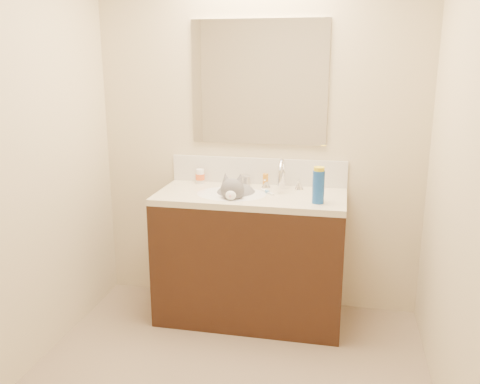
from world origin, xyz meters
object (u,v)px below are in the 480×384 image
at_px(faucet, 282,177).
at_px(silver_jar, 246,181).
at_px(basin, 231,204).
at_px(amber_bottle, 265,180).
at_px(pill_bottle, 200,176).
at_px(cat, 236,198).
at_px(vanity_cabinet, 250,259).
at_px(spray_can, 318,187).

relative_size(faucet, silver_jar, 4.38).
xyz_separation_m(basin, amber_bottle, (0.18, 0.22, 0.12)).
bearing_deg(basin, amber_bottle, 49.63).
bearing_deg(pill_bottle, cat, -34.57).
distance_m(cat, silver_jar, 0.22).
bearing_deg(vanity_cabinet, silver_jar, 109.66).
height_order(basin, spray_can, spray_can).
xyz_separation_m(basin, cat, (0.02, 0.03, 0.04)).
height_order(vanity_cabinet, silver_jar, silver_jar).
height_order(cat, amber_bottle, cat).
relative_size(vanity_cabinet, amber_bottle, 13.15).
bearing_deg(amber_bottle, spray_can, -40.97).
relative_size(cat, pill_bottle, 4.08).
xyz_separation_m(faucet, amber_bottle, (-0.12, 0.05, -0.04)).
relative_size(vanity_cabinet, spray_can, 6.13).
xyz_separation_m(basin, silver_jar, (0.05, 0.24, 0.10)).
relative_size(vanity_cabinet, cat, 2.97).
relative_size(faucet, amber_bottle, 3.07).
bearing_deg(cat, silver_jar, 80.00).
relative_size(vanity_cabinet, pill_bottle, 12.13).
distance_m(basin, amber_bottle, 0.31).
bearing_deg(spray_can, basin, 169.59).
bearing_deg(spray_can, vanity_cabinet, 163.06).
bearing_deg(amber_bottle, cat, -130.82).
xyz_separation_m(amber_bottle, spray_can, (0.37, -0.32, 0.05)).
height_order(cat, silver_jar, cat).
xyz_separation_m(basin, pill_bottle, (-0.27, 0.23, 0.12)).
height_order(cat, pill_bottle, cat).
relative_size(pill_bottle, silver_jar, 1.55).
distance_m(vanity_cabinet, amber_bottle, 0.53).
xyz_separation_m(pill_bottle, silver_jar, (0.32, 0.01, -0.02)).
bearing_deg(spray_can, amber_bottle, 139.03).
xyz_separation_m(vanity_cabinet, silver_jar, (-0.07, 0.21, 0.48)).
xyz_separation_m(vanity_cabinet, amber_bottle, (0.06, 0.19, 0.50)).
height_order(faucet, silver_jar, faucet).
bearing_deg(vanity_cabinet, cat, -178.73).
relative_size(vanity_cabinet, faucet, 4.29).
bearing_deg(faucet, vanity_cabinet, -142.71).
relative_size(cat, amber_bottle, 4.43).
xyz_separation_m(vanity_cabinet, faucet, (0.18, 0.14, 0.54)).
distance_m(vanity_cabinet, faucet, 0.58).
bearing_deg(pill_bottle, silver_jar, 1.52).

